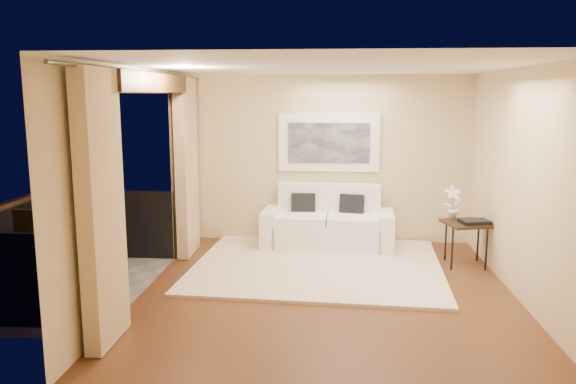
# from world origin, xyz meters

# --- Properties ---
(floor) EXTENTS (5.00, 5.00, 0.00)m
(floor) POSITION_xyz_m (0.00, 0.00, 0.00)
(floor) COLOR brown
(floor) RESTS_ON ground
(room_shell) EXTENTS (5.00, 6.40, 5.00)m
(room_shell) POSITION_xyz_m (-2.13, 0.00, 2.52)
(room_shell) COLOR white
(room_shell) RESTS_ON ground
(balcony) EXTENTS (1.81, 2.60, 1.17)m
(balcony) POSITION_xyz_m (-3.31, 0.00, 0.18)
(balcony) COLOR #605B56
(balcony) RESTS_ON ground
(curtains) EXTENTS (0.16, 4.80, 2.64)m
(curtains) POSITION_xyz_m (-2.11, 0.00, 1.34)
(curtains) COLOR tan
(curtains) RESTS_ON ground
(artwork) EXTENTS (1.62, 0.07, 0.92)m
(artwork) POSITION_xyz_m (-0.02, 2.46, 1.62)
(artwork) COLOR white
(artwork) RESTS_ON room_shell
(rug) EXTENTS (3.57, 3.15, 0.04)m
(rug) POSITION_xyz_m (-0.14, 1.04, 0.02)
(rug) COLOR beige
(rug) RESTS_ON floor
(sofa) EXTENTS (2.07, 0.97, 0.97)m
(sofa) POSITION_xyz_m (-0.01, 2.09, 0.34)
(sofa) COLOR white
(sofa) RESTS_ON floor
(side_table) EXTENTS (0.70, 0.70, 0.63)m
(side_table) POSITION_xyz_m (1.93, 1.27, 0.57)
(side_table) COLOR black
(side_table) RESTS_ON floor
(tray) EXTENTS (0.43, 0.35, 0.05)m
(tray) POSITION_xyz_m (2.02, 1.20, 0.65)
(tray) COLOR black
(tray) RESTS_ON side_table
(orchid) EXTENTS (0.28, 0.21, 0.49)m
(orchid) POSITION_xyz_m (1.76, 1.44, 0.87)
(orchid) COLOR white
(orchid) RESTS_ON side_table
(bistro_table) EXTENTS (0.89, 0.89, 0.84)m
(bistro_table) POSITION_xyz_m (-3.38, 0.32, 0.76)
(bistro_table) COLOR black
(bistro_table) RESTS_ON balcony
(balcony_chair_far) EXTENTS (0.49, 0.50, 0.98)m
(balcony_chair_far) POSITION_xyz_m (-3.08, 0.30, 0.57)
(balcony_chair_far) COLOR black
(balcony_chair_far) RESTS_ON balcony
(balcony_chair_near) EXTENTS (0.46, 0.46, 1.04)m
(balcony_chair_near) POSITION_xyz_m (-3.52, -0.40, 0.60)
(balcony_chair_near) COLOR black
(balcony_chair_near) RESTS_ON balcony
(ice_bucket) EXTENTS (0.18, 0.18, 0.20)m
(ice_bucket) POSITION_xyz_m (-3.48, 0.46, 0.94)
(ice_bucket) COLOR silver
(ice_bucket) RESTS_ON bistro_table
(candle) EXTENTS (0.06, 0.06, 0.07)m
(candle) POSITION_xyz_m (-3.34, 0.51, 0.88)
(candle) COLOR red
(candle) RESTS_ON bistro_table
(vase) EXTENTS (0.04, 0.04, 0.18)m
(vase) POSITION_xyz_m (-3.43, 0.13, 0.93)
(vase) COLOR silver
(vase) RESTS_ON bistro_table
(glass_a) EXTENTS (0.06, 0.06, 0.12)m
(glass_a) POSITION_xyz_m (-3.21, 0.21, 0.90)
(glass_a) COLOR silver
(glass_a) RESTS_ON bistro_table
(glass_b) EXTENTS (0.06, 0.06, 0.12)m
(glass_b) POSITION_xyz_m (-3.26, 0.34, 0.90)
(glass_b) COLOR white
(glass_b) RESTS_ON bistro_table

